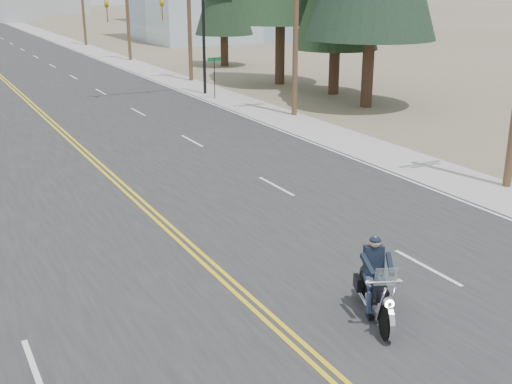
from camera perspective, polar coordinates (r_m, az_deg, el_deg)
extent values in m
cube|color=#A5A5A0|center=(79.81, -15.58, 12.43)|extent=(3.00, 200.00, 0.01)
cylinder|color=black|center=(43.25, -4.66, 13.27)|extent=(0.20, 0.20, 7.00)
imported|color=#BF8C0C|center=(42.06, -8.40, 16.48)|extent=(0.21, 0.26, 1.30)
imported|color=#BF8C0C|center=(40.98, -13.18, 16.17)|extent=(0.21, 0.26, 1.30)
cylinder|color=black|center=(41.60, -3.71, 10.04)|extent=(0.06, 0.06, 2.60)
cube|color=#0C5926|center=(41.45, -3.75, 11.68)|extent=(0.90, 0.03, 0.25)
cylinder|color=brown|center=(35.82, 3.58, 15.87)|extent=(0.30, 0.30, 11.50)
cylinder|color=brown|center=(49.22, -5.99, 16.16)|extent=(0.30, 0.30, 11.00)
cylinder|color=#382619|center=(39.23, 9.88, 10.35)|extent=(0.78, 0.78, 4.00)
cylinder|color=#382619|center=(43.59, 6.95, 10.58)|extent=(0.65, 0.65, 2.98)
cylinder|color=#382619|center=(47.62, 2.14, 12.16)|extent=(0.76, 0.76, 4.34)
cylinder|color=#382619|center=(58.24, -2.82, 12.47)|extent=(0.64, 0.64, 2.73)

